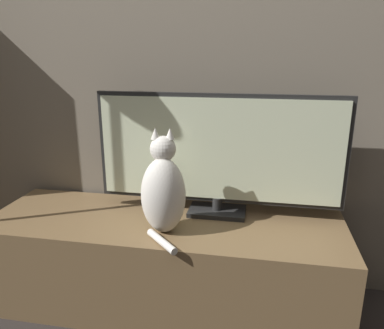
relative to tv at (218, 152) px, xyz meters
The scene contains 4 objects.
wall_back 0.66m from the tv, 141.22° to the left, with size 4.80×0.05×2.60m.
tv_stand 0.55m from the tv, 151.51° to the right, with size 1.55×0.50×0.41m.
tv is the anchor object (origin of this frame).
cat 0.31m from the tv, 132.52° to the right, with size 0.20×0.29×0.42m.
Camera 1 is at (0.39, -0.51, 1.12)m, focal length 35.00 mm.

